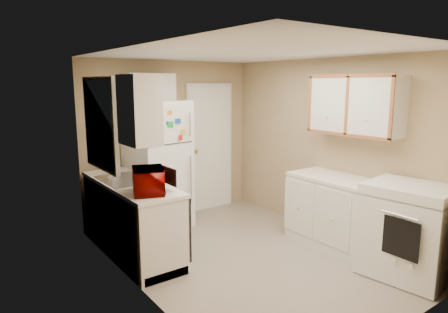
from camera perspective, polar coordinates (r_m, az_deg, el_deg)
floor at (r=5.01m, az=3.47°, el=-13.90°), size 3.80×3.80×0.00m
ceiling at (r=4.58m, az=3.81°, el=14.62°), size 3.80×3.80×0.00m
wall_left at (r=3.92m, az=-12.34°, el=-2.54°), size 3.80×3.80×0.00m
wall_right at (r=5.64m, az=14.66°, el=1.28°), size 3.80×3.80×0.00m
wall_back at (r=6.21m, az=-7.63°, el=2.35°), size 2.80×2.80×0.00m
wall_front at (r=3.45m, az=24.30°, el=-5.05°), size 2.80×2.80×0.00m
left_counter at (r=5.04m, az=-13.04°, el=-8.53°), size 0.60×1.80×0.90m
dishwasher at (r=4.63m, az=-6.75°, el=-9.50°), size 0.03×0.58×0.72m
sink at (r=5.06m, az=-13.91°, el=-3.65°), size 0.54×0.74×0.16m
microwave at (r=4.37m, az=-10.72°, el=-3.19°), size 0.54×0.42×0.32m
soap_bottle at (r=5.29m, az=-15.20°, el=-1.53°), size 0.12×0.12×0.21m
window_blinds at (r=4.84m, az=-17.14°, el=4.47°), size 0.10×0.98×1.08m
upper_cabinet_left at (r=4.10m, az=-11.99°, el=6.51°), size 0.30×0.45×0.70m
refrigerator at (r=5.78m, az=-9.41°, el=-1.19°), size 0.84×0.83×1.83m
cabinet_over_fridge at (r=5.83m, az=-10.61°, el=9.64°), size 0.70×0.30×0.40m
interior_door at (r=6.56m, az=-2.05°, el=1.28°), size 0.86×0.06×2.08m
right_counter at (r=5.11m, az=19.10°, el=-8.57°), size 0.60×2.00×0.90m
stove at (r=4.76m, az=24.73°, el=-9.59°), size 0.79×0.93×1.03m
upper_cabinet_right at (r=5.15m, az=18.22°, el=6.98°), size 0.30×1.20×0.70m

